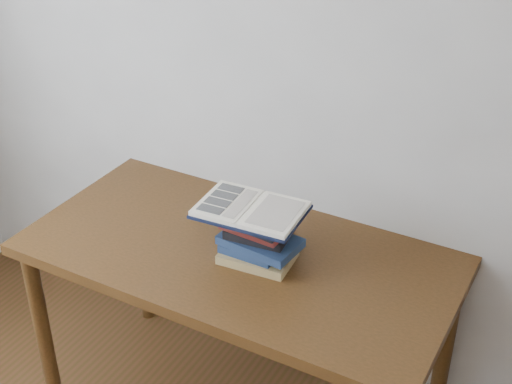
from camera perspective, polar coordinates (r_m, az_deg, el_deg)
The scene contains 3 objects.
desk at distance 2.54m, azimuth -1.40°, elevation -6.47°, with size 1.50×0.75×0.80m.
book_stack at distance 2.39m, azimuth 0.10°, elevation -3.59°, with size 0.29×0.20×0.18m.
open_book at distance 2.33m, azimuth -0.42°, elevation -1.41°, with size 0.36×0.26×0.03m.
Camera 1 is at (0.98, -0.36, 2.23)m, focal length 50.00 mm.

